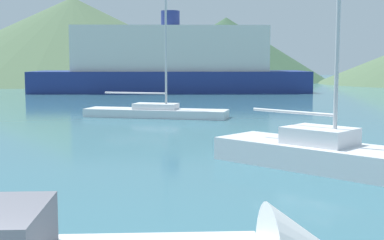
{
  "coord_description": "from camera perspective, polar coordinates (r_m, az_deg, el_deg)",
  "views": [
    {
      "loc": [
        2.68,
        -3.74,
        3.21
      ],
      "look_at": [
        -0.4,
        14.0,
        1.2
      ],
      "focal_mm": 50.0,
      "sensor_mm": 36.0,
      "label": 1
    }
  ],
  "objects": [
    {
      "name": "ferry_distant",
      "position": [
        55.09,
        -2.3,
        6.07
      ],
      "size": [
        28.61,
        13.07,
        8.21
      ],
      "rotation": [
        0.0,
        0.0,
        0.21
      ],
      "color": "navy",
      "rests_on": "ground_plane"
    },
    {
      "name": "hill_west",
      "position": [
        90.27,
        -12.53,
        8.43
      ],
      "size": [
        55.23,
        55.23,
        13.39
      ],
      "color": "#4C6647",
      "rests_on": "ground_plane"
    },
    {
      "name": "hill_central",
      "position": [
        85.9,
        3.64,
        7.55
      ],
      "size": [
        32.29,
        32.29,
        10.0
      ],
      "color": "#38563D",
      "rests_on": "ground_plane"
    },
    {
      "name": "sailboat_middle",
      "position": [
        16.48,
        13.43,
        -3.36
      ],
      "size": [
        6.6,
        5.35,
        7.71
      ],
      "rotation": [
        0.0,
        0.0,
        -0.58
      ],
      "color": "silver",
      "rests_on": "ground_plane"
    },
    {
      "name": "sailboat_inner",
      "position": [
        30.5,
        -3.87,
        0.91
      ],
      "size": [
        8.29,
        2.33,
        6.6
      ],
      "rotation": [
        0.0,
        0.0,
        -0.06
      ],
      "color": "silver",
      "rests_on": "ground_plane"
    }
  ]
}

